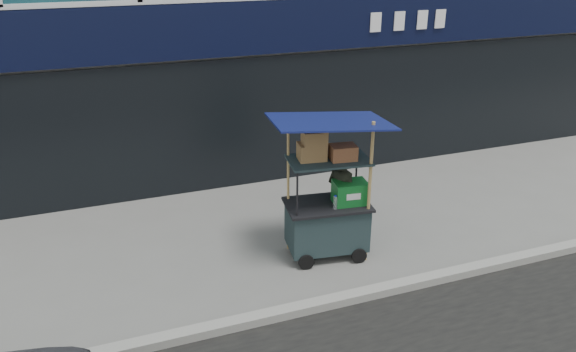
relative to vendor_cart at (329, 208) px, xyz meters
name	(u,v)px	position (x,y,z in m)	size (l,w,h in m)	color
ground	(355,290)	(-0.04, -0.99, -0.75)	(80.00, 80.00, 0.00)	slate
curb	(362,295)	(-0.04, -1.19, -0.69)	(80.00, 0.18, 0.12)	gray
vendor_cart	(329,208)	(0.00, 0.00, 0.00)	(1.72, 1.33, 2.15)	#18272A
vendor_man	(342,200)	(0.26, 0.09, 0.04)	(0.58, 0.38, 1.59)	black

